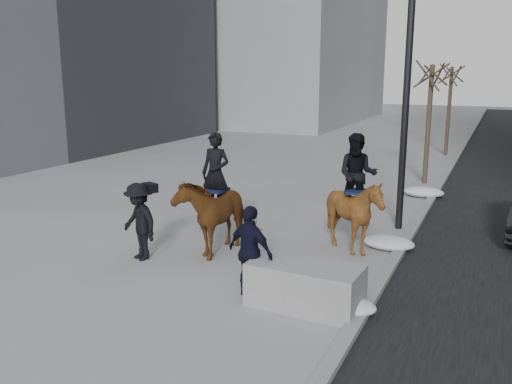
% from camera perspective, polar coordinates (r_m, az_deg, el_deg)
% --- Properties ---
extents(ground, '(120.00, 120.00, 0.00)m').
position_cam_1_polar(ground, '(11.60, -2.49, -8.44)').
color(ground, gray).
rests_on(ground, ground).
extents(curb, '(0.25, 90.00, 0.12)m').
position_cam_1_polar(curb, '(20.14, 18.50, 0.24)').
color(curb, gray).
rests_on(curb, ground).
extents(planter, '(2.05, 1.09, 0.80)m').
position_cam_1_polar(planter, '(9.92, 5.19, -9.77)').
color(planter, gray).
rests_on(planter, ground).
extents(tree_near, '(1.20, 1.20, 4.87)m').
position_cam_1_polar(tree_near, '(21.16, 17.73, 7.38)').
color(tree_near, '#362C20').
rests_on(tree_near, ground).
extents(tree_far, '(1.20, 1.20, 4.82)m').
position_cam_1_polar(tree_far, '(28.70, 19.67, 8.45)').
color(tree_far, '#3B2F23').
rests_on(tree_far, ground).
extents(mounted_left, '(1.00, 2.17, 2.79)m').
position_cam_1_polar(mounted_left, '(12.72, -4.49, -1.64)').
color(mounted_left, '#532E10').
rests_on(mounted_left, ground).
extents(mounted_right, '(1.69, 1.85, 2.79)m').
position_cam_1_polar(mounted_right, '(12.72, 10.36, -1.45)').
color(mounted_right, '#4C230F').
rests_on(mounted_right, ground).
extents(feeder, '(1.11, 1.00, 1.75)m').
position_cam_1_polar(feeder, '(10.15, -0.58, -6.31)').
color(feeder, black).
rests_on(feeder, ground).
extents(camera_crew, '(1.30, 1.04, 1.75)m').
position_cam_1_polar(camera_crew, '(12.39, -12.18, -3.02)').
color(camera_crew, black).
rests_on(camera_crew, ground).
extents(lamppost, '(0.25, 0.92, 9.09)m').
position_cam_1_polar(lamppost, '(14.58, 15.86, 15.44)').
color(lamppost, black).
rests_on(lamppost, ground).
extents(snow_piles, '(1.32, 10.56, 0.34)m').
position_cam_1_polar(snow_piles, '(14.89, 14.99, -3.43)').
color(snow_piles, silver).
rests_on(snow_piles, ground).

